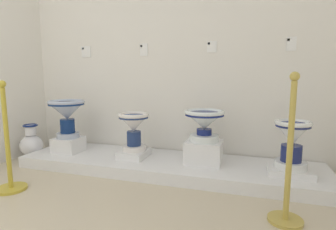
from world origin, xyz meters
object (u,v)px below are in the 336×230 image
object	(u,v)px
info_placard_first	(86,52)
stanchion_post_near_right	(288,177)
plinth_block_broad_patterned	(204,152)
antique_toilet_broad_patterned	(204,121)
info_placard_third	(212,47)
info_placard_fourth	(291,44)
info_placard_second	(144,50)
plinth_block_leftmost	(134,153)
antique_toilet_central_ornate	(292,139)
antique_toilet_leftmost	(134,126)
plinth_block_squat_floral	(69,145)
plinth_block_central_ornate	(290,171)
stanchion_post_near_left	(9,160)
antique_toilet_squat_floral	(67,112)
decorative_vase_corner	(32,144)

from	to	relation	value
info_placard_first	stanchion_post_near_right	world-z (taller)	info_placard_first
plinth_block_broad_patterned	info_placard_first	distance (m)	2.01
antique_toilet_broad_patterned	info_placard_third	world-z (taller)	info_placard_third
antique_toilet_broad_patterned	info_placard_fourth	distance (m)	1.21
plinth_block_broad_patterned	info_placard_second	xyz separation A→B (m)	(-0.82, 0.39, 1.11)
plinth_block_leftmost	antique_toilet_central_ornate	size ratio (longest dim) A/B	0.83
antique_toilet_leftmost	info_placard_third	bearing A→B (deg)	27.99
antique_toilet_leftmost	antique_toilet_broad_patterned	size ratio (longest dim) A/B	1.02
plinth_block_leftmost	stanchion_post_near_right	bearing A→B (deg)	-26.27
plinth_block_squat_floral	plinth_block_leftmost	distance (m)	0.84
plinth_block_central_ornate	antique_toilet_broad_patterned	bearing A→B (deg)	173.21
plinth_block_leftmost	plinth_block_broad_patterned	world-z (taller)	plinth_block_broad_patterned
stanchion_post_near_left	plinth_block_central_ornate	bearing A→B (deg)	18.72
antique_toilet_leftmost	stanchion_post_near_left	distance (m)	1.22
antique_toilet_squat_floral	info_placard_third	xyz separation A→B (m)	(1.63, 0.46, 0.74)
antique_toilet_central_ornate	info_placard_third	size ratio (longest dim) A/B	3.56
antique_toilet_squat_floral	stanchion_post_near_left	size ratio (longest dim) A/B	0.45
antique_toilet_squat_floral	info_placard_fourth	size ratio (longest dim) A/B	3.16
stanchion_post_near_left	stanchion_post_near_right	bearing A→B (deg)	3.79
antique_toilet_broad_patterned	info_placard_second	world-z (taller)	info_placard_second
plinth_block_leftmost	info_placard_second	xyz separation A→B (m)	(-0.04, 0.42, 1.18)
plinth_block_squat_floral	antique_toilet_central_ornate	distance (m)	2.46
plinth_block_squat_floral	antique_toilet_squat_floral	bearing A→B (deg)	75.96
antique_toilet_central_ornate	stanchion_post_near_left	bearing A→B (deg)	-161.28
antique_toilet_central_ornate	info_placard_second	bearing A→B (deg)	163.41
plinth_block_central_ornate	info_placard_first	bearing A→B (deg)	168.73
antique_toilet_broad_patterned	stanchion_post_near_right	xyz separation A→B (m)	(0.71, -0.76, -0.23)
stanchion_post_near_left	antique_toilet_squat_floral	bearing A→B (deg)	91.65
antique_toilet_squat_floral	decorative_vase_corner	world-z (taller)	antique_toilet_squat_floral
plinth_block_leftmost	antique_toilet_leftmost	size ratio (longest dim) A/B	0.87
antique_toilet_squat_floral	info_placard_second	xyz separation A→B (m)	(0.80, 0.46, 0.74)
info_placard_second	info_placard_third	world-z (taller)	info_placard_second
info_placard_fourth	antique_toilet_broad_patterned	bearing A→B (deg)	-154.56
plinth_block_central_ornate	info_placard_second	size ratio (longest dim) A/B	2.65
plinth_block_leftmost	antique_toilet_central_ornate	bearing A→B (deg)	-2.56
antique_toilet_squat_floral	plinth_block_leftmost	world-z (taller)	antique_toilet_squat_floral
info_placard_third	stanchion_post_near_left	distance (m)	2.33
antique_toilet_central_ornate	decorative_vase_corner	distance (m)	2.98
antique_toilet_squat_floral	plinth_block_broad_patterned	distance (m)	1.67
antique_toilet_central_ornate	stanchion_post_near_left	distance (m)	2.56
info_placard_first	decorative_vase_corner	distance (m)	1.36
plinth_block_broad_patterned	antique_toilet_broad_patterned	bearing A→B (deg)	90.00
plinth_block_central_ornate	stanchion_post_near_left	world-z (taller)	stanchion_post_near_left
plinth_block_leftmost	info_placard_third	distance (m)	1.49
plinth_block_squat_floral	antique_toilet_squat_floral	size ratio (longest dim) A/B	0.67
stanchion_post_near_right	antique_toilet_squat_floral	bearing A→B (deg)	163.39
plinth_block_central_ornate	info_placard_fourth	world-z (taller)	info_placard_fourth
stanchion_post_near_left	info_placard_third	bearing A→B (deg)	39.26
info_placard_fourth	antique_toilet_leftmost	bearing A→B (deg)	-165.42
antique_toilet_leftmost	decorative_vase_corner	distance (m)	1.40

